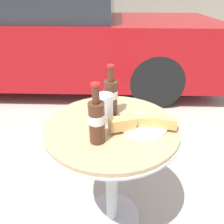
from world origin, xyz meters
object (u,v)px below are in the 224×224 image
Objects in this scene: bistro_table at (112,151)px; parked_car at (51,38)px; cola_bottle_right at (111,95)px; lunch_plate_near at (142,124)px; drinking_glass at (105,110)px; cola_bottle_left at (97,120)px.

parked_car is (-0.94, 2.29, 0.11)m from bistro_table.
cola_bottle_right is 0.82× the size of lunch_plate_near.
drinking_glass is 0.47× the size of lunch_plate_near.
cola_bottle_left is at bearing -101.27° from cola_bottle_right.
bistro_table is 2.22× the size of lunch_plate_near.
cola_bottle_left is at bearing -113.35° from bistro_table.
bistro_table is at bearing 169.57° from lunch_plate_near.
cola_bottle_right is (-0.01, 0.11, 0.26)m from bistro_table.
cola_bottle_left is 0.06× the size of parked_car.
cola_bottle_right reaches higher than drinking_glass.
parked_car reaches higher than cola_bottle_right.
bistro_table is 0.23m from lunch_plate_near.
lunch_plate_near is 0.07× the size of parked_car.
cola_bottle_left reaches higher than cola_bottle_right.
cola_bottle_left reaches higher than drinking_glass.
parked_car reaches higher than bistro_table.
cola_bottle_left reaches higher than lunch_plate_near.
cola_bottle_right is at bearing 78.73° from cola_bottle_left.
lunch_plate_near is at bearing -65.07° from parked_car.
drinking_glass is 0.03× the size of parked_car.
cola_bottle_left is 1.78× the size of drinking_glass.
cola_bottle_left is at bearing -151.78° from lunch_plate_near.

